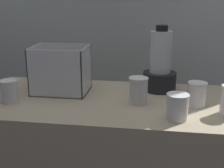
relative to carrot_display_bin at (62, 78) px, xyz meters
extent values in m
cube|color=silver|center=(0.28, 0.69, 0.27)|extent=(2.60, 0.04, 2.50)
cube|color=white|center=(0.00, 0.00, -0.07)|extent=(0.28, 0.22, 0.01)
cube|color=white|center=(0.00, -0.10, 0.05)|extent=(0.28, 0.01, 0.24)
cube|color=white|center=(0.00, 0.11, 0.05)|extent=(0.28, 0.01, 0.24)
cube|color=white|center=(-0.14, 0.00, 0.05)|extent=(0.01, 0.22, 0.24)
cube|color=white|center=(0.13, 0.00, 0.05)|extent=(0.01, 0.22, 0.24)
cone|color=orange|center=(0.01, 0.01, -0.05)|extent=(0.14, 0.16, 0.03)
cone|color=orange|center=(-0.03, -0.02, -0.06)|extent=(0.14, 0.11, 0.03)
cone|color=orange|center=(-0.01, 0.00, -0.05)|extent=(0.12, 0.16, 0.03)
cone|color=orange|center=(0.00, 0.01, -0.05)|extent=(0.17, 0.07, 0.04)
cone|color=orange|center=(-0.02, 0.00, -0.03)|extent=(0.18, 0.10, 0.03)
cone|color=orange|center=(0.00, 0.00, -0.03)|extent=(0.04, 0.18, 0.03)
cone|color=orange|center=(0.03, 0.00, -0.02)|extent=(0.11, 0.18, 0.03)
cone|color=orange|center=(0.03, 0.00, -0.02)|extent=(0.17, 0.04, 0.03)
cone|color=orange|center=(-0.02, 0.00, 0.00)|extent=(0.14, 0.13, 0.03)
cone|color=orange|center=(-0.01, -0.02, 0.02)|extent=(0.05, 0.15, 0.04)
cone|color=orange|center=(0.00, -0.01, 0.01)|extent=(0.16, 0.07, 0.03)
cone|color=orange|center=(0.05, 0.02, 0.01)|extent=(0.10, 0.15, 0.03)
cylinder|color=black|center=(0.52, 0.11, -0.03)|extent=(0.18, 0.18, 0.10)
cylinder|color=silver|center=(0.52, 0.11, 0.13)|extent=(0.11, 0.11, 0.22)
cylinder|color=red|center=(0.52, 0.11, 0.04)|extent=(0.10, 0.10, 0.04)
cylinder|color=black|center=(0.52, 0.11, 0.26)|extent=(0.06, 0.06, 0.03)
cylinder|color=white|center=(-0.20, -0.19, -0.02)|extent=(0.08, 0.08, 0.10)
cylinder|color=orange|center=(-0.20, -0.19, -0.04)|extent=(0.08, 0.08, 0.08)
cylinder|color=white|center=(-0.20, -0.19, 0.03)|extent=(0.09, 0.09, 0.01)
cylinder|color=white|center=(0.41, -0.11, -0.02)|extent=(0.09, 0.09, 0.12)
cylinder|color=red|center=(0.41, -0.11, -0.04)|extent=(0.08, 0.08, 0.07)
cylinder|color=white|center=(0.41, -0.11, 0.05)|extent=(0.09, 0.09, 0.01)
cylinder|color=white|center=(0.59, -0.29, -0.02)|extent=(0.09, 0.09, 0.10)
cylinder|color=orange|center=(0.59, -0.29, -0.04)|extent=(0.08, 0.08, 0.06)
cylinder|color=white|center=(0.59, -0.29, 0.03)|extent=(0.09, 0.09, 0.01)
cylinder|color=white|center=(0.69, -0.11, -0.02)|extent=(0.09, 0.09, 0.11)
cylinder|color=orange|center=(0.69, -0.11, -0.04)|extent=(0.08, 0.08, 0.08)
cylinder|color=white|center=(0.69, -0.11, 0.04)|extent=(0.09, 0.09, 0.01)
camera|label=1|loc=(0.48, -1.45, 0.43)|focal=47.26mm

